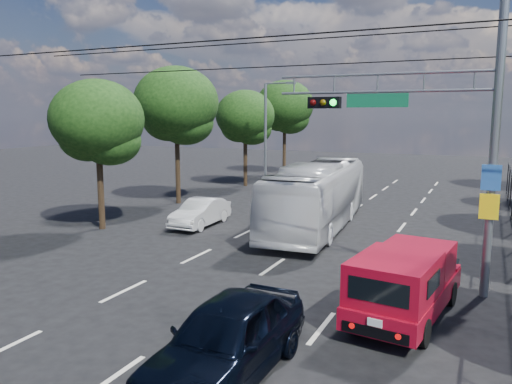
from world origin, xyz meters
The scene contains 13 objects.
ground centered at (0.00, 0.00, 0.00)m, with size 120.00×120.00×0.00m, color black.
lane_markings centered at (0.00, 14.00, 0.01)m, with size 6.12×38.00×0.01m.
signal_mast centered at (5.28, 7.99, 5.24)m, with size 6.43×0.39×9.50m.
streetlight_left centered at (-6.33, 22.00, 3.94)m, with size 2.09×0.22×7.08m.
utility_wires centered at (0.00, 8.83, 7.23)m, with size 22.00×5.04×0.74m.
tree_left_b centered at (-9.18, 10.02, 4.58)m, with size 4.08×4.08×6.63m.
tree_left_c centered at (-9.78, 17.02, 5.40)m, with size 4.80×4.80×7.80m.
tree_left_d centered at (-9.38, 25.02, 4.72)m, with size 4.20×4.20×6.83m.
tree_left_e centered at (-9.58, 33.02, 5.53)m, with size 4.92×4.92×7.99m.
red_pickup centered at (4.70, 5.47, 0.96)m, with size 2.35×5.03×1.81m.
navy_hatchback centered at (1.98, 1.08, 0.78)m, with size 1.85×4.60×1.57m, color black.
white_bus centered at (-0.47, 14.21, 1.48)m, with size 2.48×10.61×2.96m, color silver.
white_van centered at (-5.50, 12.40, 0.62)m, with size 1.32×3.79×1.25m, color silver.
Camera 1 is at (6.37, -6.97, 5.09)m, focal length 35.00 mm.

